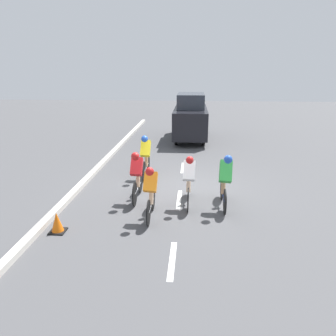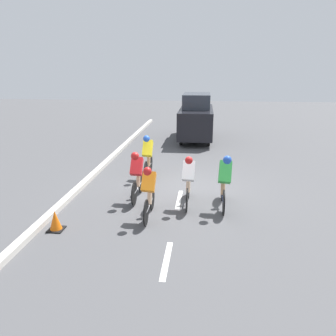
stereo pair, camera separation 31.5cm
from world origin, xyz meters
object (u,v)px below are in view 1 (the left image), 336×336
cyclist_red (137,174)px  support_car (191,117)px  cyclist_yellow (146,155)px  traffic_cone (57,223)px  cyclist_green (225,180)px  cyclist_orange (151,191)px  cyclist_white (189,179)px

cyclist_red → support_car: 8.85m
support_car → cyclist_yellow: bearing=77.5°
cyclist_red → traffic_cone: cyclist_red is taller
cyclist_green → cyclist_orange: bearing=23.1°
cyclist_orange → cyclist_white: (-0.94, -0.92, 0.02)m
cyclist_white → cyclist_red: cyclist_red is taller
cyclist_white → cyclist_green: cyclist_green is taller
cyclist_red → support_car: (-1.43, -8.73, 0.41)m
cyclist_white → support_car: support_car is taller
cyclist_green → cyclist_red: (2.45, -0.38, -0.03)m
cyclist_green → cyclist_red: 2.48m
cyclist_red → support_car: support_car is taller
support_car → cyclist_red: bearing=80.7°
support_car → traffic_cone: support_car is taller
cyclist_white → cyclist_yellow: (1.53, -2.36, 0.04)m
cyclist_green → support_car: (1.02, -9.10, 0.37)m
cyclist_orange → cyclist_white: size_ratio=0.96×
cyclist_white → support_car: bearing=-89.6°
cyclist_green → traffic_cone: bearing=23.2°
cyclist_white → support_car: size_ratio=0.37×
cyclist_yellow → support_car: 6.81m
cyclist_orange → cyclist_white: bearing=-135.8°
cyclist_yellow → cyclist_orange: bearing=100.2°
cyclist_green → cyclist_white: bearing=-6.1°
cyclist_orange → cyclist_yellow: 3.33m
cyclist_orange → cyclist_green: size_ratio=0.96×
support_car → traffic_cone: bearing=74.6°
traffic_cone → cyclist_green: bearing=-156.8°
cyclist_yellow → support_car: size_ratio=0.38×
cyclist_yellow → cyclist_green: size_ratio=1.02×
cyclist_green → traffic_cone: cyclist_green is taller
cyclist_green → cyclist_red: cyclist_green is taller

